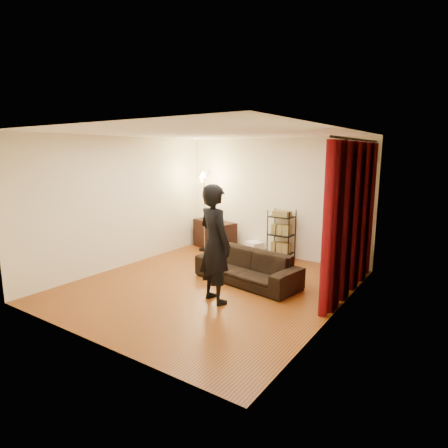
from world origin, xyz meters
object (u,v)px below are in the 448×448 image
Objects in this scene: person at (215,244)px; floor_lamp at (204,211)px; wire_shelf at (281,235)px; sofa at (247,267)px; media_cabinet at (215,235)px; storage_boxes at (254,248)px.

floor_lamp is (-2.08, 2.49, 0.03)m from person.
person reaches higher than wire_shelf.
floor_lamp reaches higher than sofa.
floor_lamp is (-1.91, -0.32, 0.42)m from wire_shelf.
media_cabinet is 0.62× the size of floor_lamp.
floor_lamp reaches higher than wire_shelf.
person is at bearing -37.72° from media_cabinet.
media_cabinet is 1.11m from storage_boxes.
person is 0.97× the size of floor_lamp.
wire_shelf reaches higher than media_cabinet.
sofa is at bearing -24.47° from media_cabinet.
storage_boxes is 1.49m from floor_lamp.
person reaches higher than storage_boxes.
sofa is 1.02× the size of floor_lamp.
media_cabinet reaches higher than storage_boxes.
sofa is 1.24m from person.
media_cabinet reaches higher than sofa.
sofa is 1.79m from wire_shelf.
storage_boxes is at bearing 16.71° from floor_lamp.
sofa is at bearing -64.12° from storage_boxes.
sofa is 2.60m from media_cabinet.
wire_shelf is (-0.17, 2.81, -0.39)m from person.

